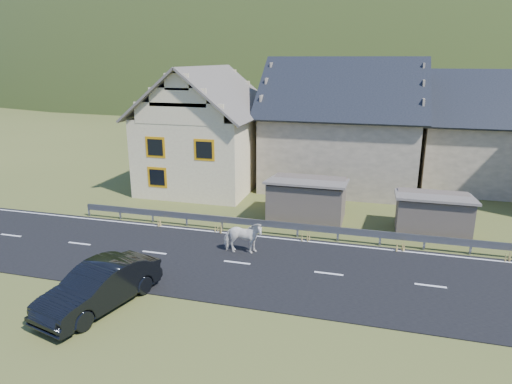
% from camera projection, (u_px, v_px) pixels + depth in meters
% --- Properties ---
extents(ground, '(160.00, 160.00, 0.00)m').
position_uv_depth(ground, '(329.00, 274.00, 18.97)').
color(ground, '#3F471E').
rests_on(ground, ground).
extents(road, '(60.00, 7.00, 0.04)m').
position_uv_depth(road, '(329.00, 274.00, 18.96)').
color(road, black).
rests_on(road, ground).
extents(lane_markings, '(60.00, 6.60, 0.01)m').
position_uv_depth(lane_markings, '(329.00, 273.00, 18.96)').
color(lane_markings, silver).
rests_on(lane_markings, road).
extents(guardrail, '(28.10, 0.09, 0.75)m').
position_uv_depth(guardrail, '(338.00, 231.00, 22.22)').
color(guardrail, '#93969B').
rests_on(guardrail, ground).
extents(shed_left, '(4.30, 3.30, 2.40)m').
position_uv_depth(shed_left, '(307.00, 200.00, 25.18)').
color(shed_left, brown).
rests_on(shed_left, ground).
extents(shed_right, '(3.80, 2.90, 2.20)m').
position_uv_depth(shed_right, '(433.00, 215.00, 23.09)').
color(shed_right, brown).
rests_on(shed_right, ground).
extents(house_cream, '(7.80, 9.80, 8.30)m').
position_uv_depth(house_cream, '(206.00, 123.00, 31.38)').
color(house_cream, beige).
rests_on(house_cream, ground).
extents(house_stone_a, '(10.80, 9.80, 8.90)m').
position_uv_depth(house_stone_a, '(343.00, 118.00, 31.79)').
color(house_stone_a, tan).
rests_on(house_stone_a, ground).
extents(house_stone_b, '(9.80, 8.80, 8.10)m').
position_uv_depth(house_stone_b, '(493.00, 125.00, 31.20)').
color(house_stone_b, tan).
rests_on(house_stone_b, ground).
extents(mountain, '(440.00, 280.00, 260.00)m').
position_uv_depth(mountain, '(389.00, 129.00, 189.82)').
color(mountain, '#293614').
rests_on(mountain, ground).
extents(conifer_patch, '(76.00, 50.00, 28.00)m').
position_uv_depth(conifer_patch, '(185.00, 67.00, 132.99)').
color(conifer_patch, black).
rests_on(conifer_patch, ground).
extents(horse, '(1.09, 1.92, 1.53)m').
position_uv_depth(horse, '(243.00, 237.00, 20.76)').
color(horse, white).
rests_on(horse, road).
extents(car, '(2.83, 5.09, 1.59)m').
position_uv_depth(car, '(99.00, 287.00, 16.32)').
color(car, black).
rests_on(car, ground).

